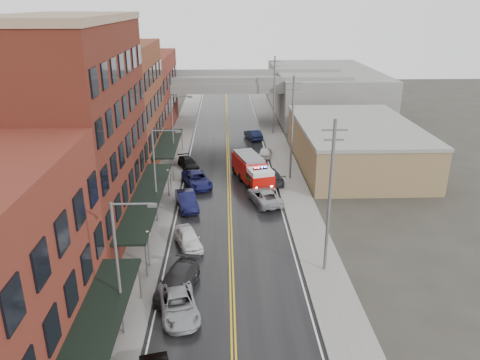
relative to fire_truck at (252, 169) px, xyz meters
name	(u,v)px	position (x,y,z in m)	size (l,w,h in m)	color
road	(229,196)	(-2.68, -4.03, -1.59)	(11.00, 160.00, 0.02)	black
sidewalk_left	(161,197)	(-9.98, -4.03, -1.53)	(3.00, 160.00, 0.15)	slate
sidewalk_right	(297,195)	(4.62, -4.03, -1.53)	(3.00, 160.00, 0.15)	slate
curb_left	(176,196)	(-8.33, -4.03, -1.53)	(0.30, 160.00, 0.15)	gray
curb_right	(282,195)	(2.97, -4.03, -1.53)	(0.30, 160.00, 0.15)	gray
brick_building_b	(74,133)	(-15.98, -11.03, 7.40)	(9.00, 20.00, 18.00)	#511A15
brick_building_c	(118,107)	(-15.98, 6.47, 5.90)	(9.00, 15.00, 15.00)	brown
brick_building_far	(143,93)	(-15.98, 23.97, 4.40)	(9.00, 20.00, 12.00)	maroon
tan_building	(355,146)	(13.32, 5.97, 0.90)	(14.00, 22.00, 5.00)	olive
right_far_block	(324,91)	(15.32, 35.97, 2.40)	(18.00, 30.00, 8.00)	slate
awning_0	(91,339)	(-10.18, -30.03, 1.39)	(2.60, 16.00, 3.09)	black
awning_1	(147,197)	(-10.18, -11.03, 1.39)	(2.60, 18.00, 3.09)	black
awning_2	(168,143)	(-10.17, 6.47, 1.39)	(2.60, 13.00, 3.09)	black
globe_lamp_1	(148,241)	(-9.08, -18.03, 0.71)	(0.44, 0.44, 3.12)	#59595B
globe_lamp_2	(168,177)	(-9.08, -4.03, 0.71)	(0.44, 0.44, 3.12)	#59595B
street_lamp_0	(121,262)	(-9.23, -26.03, 3.59)	(2.64, 0.22, 9.00)	#59595B
street_lamp_1	(157,170)	(-9.23, -10.03, 3.59)	(2.64, 0.22, 9.00)	#59595B
street_lamp_2	(175,127)	(-9.23, 5.97, 3.59)	(2.64, 0.22, 9.00)	#59595B
utility_pole_0	(330,195)	(4.52, -19.03, 4.71)	(1.80, 0.24, 12.00)	#59595B
utility_pole_1	(292,127)	(4.52, 0.97, 4.71)	(1.80, 0.24, 12.00)	#59595B
utility_pole_2	(274,94)	(4.52, 20.97, 4.71)	(1.80, 0.24, 12.00)	#59595B
overpass	(227,89)	(-2.68, 27.97, 4.39)	(40.00, 10.00, 7.50)	slate
fire_truck	(252,169)	(0.00, 0.00, 0.00)	(4.85, 8.48, 2.95)	#BD0E08
parked_car_left_2	(178,304)	(-6.28, -24.05, -0.87)	(2.41, 5.23, 1.45)	#919398
parked_car_left_3	(178,281)	(-6.57, -21.41, -0.81)	(2.21, 5.44, 1.58)	#242527
parked_car_left_4	(188,238)	(-6.28, -14.81, -0.85)	(1.78, 4.43, 1.51)	silver
parked_car_left_5	(187,200)	(-6.99, -6.83, -0.79)	(1.71, 4.91, 1.62)	black
parked_car_left_6	(197,179)	(-6.28, -0.83, -0.82)	(2.57, 5.58, 1.55)	#15174F
parked_car_left_7	(188,163)	(-7.68, 5.17, -0.93)	(1.87, 4.61, 1.34)	black
parked_car_right_0	(264,196)	(0.92, -5.83, -0.84)	(2.53, 5.48, 1.52)	#94979B
parked_car_right_1	(268,175)	(1.85, 0.09, -0.76)	(2.35, 5.78, 1.68)	#262729
parked_car_right_2	(265,152)	(2.32, 9.45, -0.92)	(1.61, 4.00, 1.36)	white
parked_car_right_3	(253,134)	(1.19, 18.17, -0.85)	(1.59, 4.55, 1.50)	black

